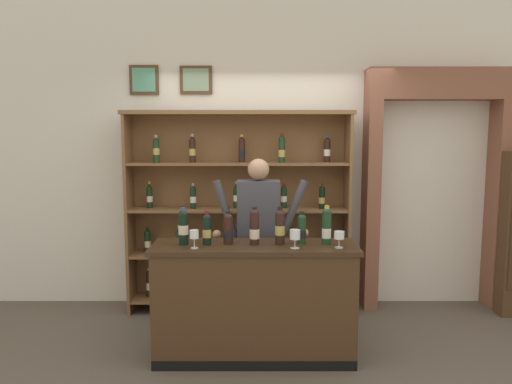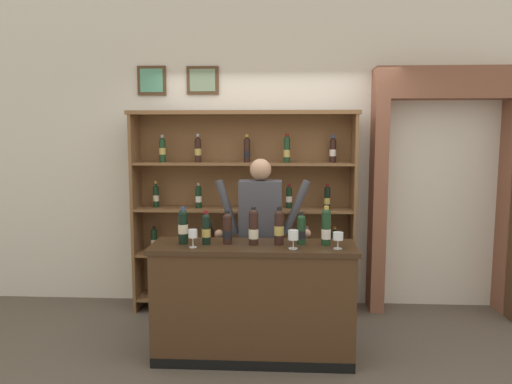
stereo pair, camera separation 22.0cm
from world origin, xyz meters
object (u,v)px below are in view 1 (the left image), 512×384
wine_glass_center (195,235)px  wine_glass_spare (340,236)px  tasting_bottle_rosso (229,228)px  tasting_bottle_super_tuscan (281,226)px  tasting_bottle_chianti (184,227)px  tasting_bottle_grappa (303,228)px  wine_shelf (239,207)px  tasting_bottle_bianco (327,226)px  shopkeeper (259,228)px  tasting_bottle_prosecco (255,227)px  tasting_bottle_brunello (208,229)px  wine_glass_right (296,235)px  tasting_counter (255,301)px

wine_glass_center → wine_glass_spare: wine_glass_center is taller
tasting_bottle_rosso → tasting_bottle_super_tuscan: size_ratio=0.88×
tasting_bottle_chianti → tasting_bottle_grappa: (0.96, 0.04, -0.02)m
wine_glass_center → wine_glass_spare: 1.14m
wine_shelf → tasting_bottle_bianco: (0.76, -1.10, 0.01)m
tasting_bottle_grappa → shopkeeper: bearing=127.9°
tasting_bottle_bianco → tasting_bottle_chianti: bearing=-178.9°
wine_shelf → shopkeeper: wine_shelf is taller
tasting_bottle_rosso → tasting_bottle_prosecco: (0.22, -0.02, 0.02)m
tasting_bottle_rosso → tasting_bottle_brunello: bearing=-172.6°
shopkeeper → tasting_bottle_grappa: 0.58m
wine_shelf → wine_glass_center: (-0.30, -1.24, -0.03)m
wine_shelf → wine_glass_spare: wine_shelf is taller
wine_glass_center → wine_glass_right: size_ratio=0.98×
wine_shelf → tasting_bottle_bianco: 1.33m
tasting_bottle_chianti → wine_glass_center: tasting_bottle_chianti is taller
tasting_bottle_chianti → tasting_bottle_rosso: (0.36, 0.03, -0.02)m
tasting_bottle_bianco → tasting_bottle_grappa: bearing=175.9°
shopkeeper → tasting_bottle_chianti: 0.79m
wine_glass_right → wine_shelf: bearing=111.5°
tasting_bottle_rosso → tasting_bottle_grappa: 0.60m
tasting_bottle_rosso → tasting_bottle_bianco: (0.80, -0.00, 0.02)m
tasting_bottle_grappa → wine_glass_right: bearing=-113.4°
wine_glass_right → tasting_bottle_chianti: bearing=172.4°
wine_shelf → wine_glass_spare: (0.84, -1.23, -0.04)m
tasting_bottle_chianti → tasting_bottle_prosecco: bearing=0.4°
wine_glass_center → tasting_bottle_chianti: bearing=130.3°
tasting_bottle_rosso → wine_glass_center: bearing=-150.4°
tasting_bottle_prosecco → wine_glass_center: size_ratio=2.12×
tasting_bottle_bianco → tasting_bottle_super_tuscan: bearing=-178.8°
tasting_bottle_rosso → tasting_bottle_super_tuscan: 0.42m
tasting_counter → wine_glass_spare: wine_glass_spare is taller
wine_glass_spare → tasting_bottle_rosso: bearing=171.7°
tasting_bottle_chianti → tasting_bottle_bianco: (1.16, 0.02, 0.00)m
wine_glass_right → shopkeeper: bearing=115.0°
tasting_bottle_bianco → wine_shelf: bearing=124.6°
wine_glass_center → tasting_bottle_bianco: bearing=7.8°
wine_shelf → wine_glass_right: size_ratio=15.62×
tasting_bottle_grappa → wine_shelf: bearing=117.2°
wine_shelf → tasting_bottle_grappa: 1.22m
wine_glass_center → tasting_bottle_rosso: bearing=29.6°
tasting_bottle_bianco → wine_glass_center: (-1.06, -0.14, -0.05)m
wine_glass_right → wine_glass_spare: size_ratio=1.12×
wine_glass_center → shopkeeper: bearing=50.2°
tasting_bottle_brunello → tasting_bottle_rosso: 0.17m
shopkeeper → wine_glass_right: size_ratio=11.00×
tasting_bottle_rosso → wine_glass_spare: 0.89m
shopkeeper → tasting_bottle_grappa: size_ratio=6.11×
tasting_bottle_bianco → wine_glass_spare: bearing=-57.3°
tasting_bottle_chianti → wine_glass_right: bearing=-7.6°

